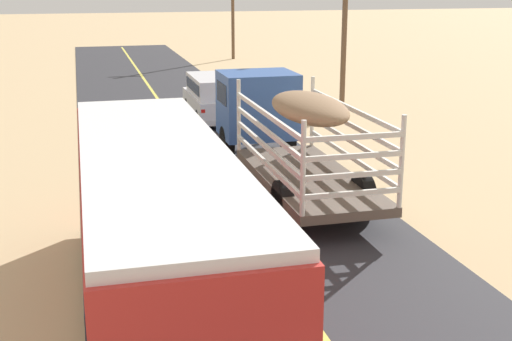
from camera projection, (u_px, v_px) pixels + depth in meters
name	position (u px, v px, depth m)	size (l,w,h in m)	color
livestock_truck	(275.00, 117.00, 21.37)	(2.53, 9.70, 3.02)	#3359A5
bus	(158.00, 231.00, 11.98)	(2.54, 10.00, 3.21)	red
car_far	(213.00, 96.00, 29.39)	(1.90, 4.62, 1.93)	silver
power_pole_mid	(345.00, 24.00, 30.00)	(2.20, 0.24, 7.52)	brown
power_pole_far	(233.00, 7.00, 51.03)	(2.20, 0.24, 7.15)	brown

